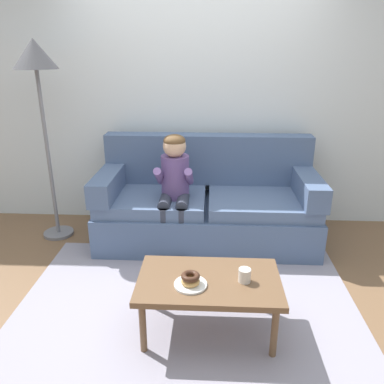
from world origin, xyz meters
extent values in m
plane|color=brown|center=(0.00, 0.00, 0.00)|extent=(10.00, 10.00, 0.00)
cube|color=silver|center=(0.00, 1.40, 1.40)|extent=(8.00, 0.10, 2.80)
cube|color=#9993A3|center=(0.00, -0.25, 0.01)|extent=(2.53, 1.80, 0.01)
cube|color=slate|center=(0.13, 0.80, 0.19)|extent=(2.09, 0.90, 0.38)
cube|color=slate|center=(-0.40, 0.75, 0.44)|extent=(1.00, 0.74, 0.12)
cube|color=slate|center=(0.65, 0.75, 0.44)|extent=(1.00, 0.74, 0.12)
cube|color=slate|center=(0.13, 1.15, 0.75)|extent=(2.09, 0.20, 0.51)
cube|color=slate|center=(-0.82, 0.80, 0.61)|extent=(0.20, 0.90, 0.22)
cube|color=slate|center=(1.07, 0.80, 0.61)|extent=(0.20, 0.90, 0.22)
cube|color=brown|center=(0.16, -0.52, 0.39)|extent=(0.93, 0.56, 0.04)
cylinder|color=brown|center=(-0.25, -0.74, 0.19)|extent=(0.04, 0.04, 0.37)
cylinder|color=brown|center=(0.57, -0.74, 0.19)|extent=(0.04, 0.04, 0.37)
cylinder|color=brown|center=(-0.25, -0.30, 0.19)|extent=(0.04, 0.04, 0.37)
cylinder|color=brown|center=(0.57, -0.30, 0.19)|extent=(0.04, 0.04, 0.37)
cylinder|color=#664C84|center=(-0.17, 0.72, 0.70)|extent=(0.26, 0.26, 0.40)
sphere|color=#DBAD89|center=(-0.17, 0.70, 1.00)|extent=(0.21, 0.21, 0.21)
ellipsoid|color=brown|center=(-0.17, 0.70, 1.04)|extent=(0.20, 0.20, 0.12)
cylinder|color=#333847|center=(-0.25, 0.57, 0.51)|extent=(0.11, 0.30, 0.11)
cylinder|color=#333847|center=(-0.25, 0.42, 0.28)|extent=(0.09, 0.09, 0.44)
cube|color=black|center=(-0.25, 0.37, 0.03)|extent=(0.10, 0.20, 0.06)
cylinder|color=#664C84|center=(-0.31, 0.62, 0.74)|extent=(0.07, 0.29, 0.23)
cylinder|color=#333847|center=(-0.09, 0.57, 0.51)|extent=(0.11, 0.30, 0.11)
cylinder|color=#333847|center=(-0.09, 0.42, 0.28)|extent=(0.09, 0.09, 0.44)
cube|color=black|center=(-0.09, 0.37, 0.03)|extent=(0.10, 0.20, 0.06)
cylinder|color=#664C84|center=(-0.04, 0.62, 0.74)|extent=(0.07, 0.29, 0.23)
cylinder|color=white|center=(0.04, -0.60, 0.42)|extent=(0.21, 0.21, 0.01)
torus|color=tan|center=(0.04, -0.60, 0.45)|extent=(0.15, 0.15, 0.04)
torus|color=#422619|center=(0.04, -0.60, 0.48)|extent=(0.17, 0.17, 0.04)
cylinder|color=silver|center=(0.39, -0.54, 0.46)|extent=(0.08, 0.08, 0.09)
cube|color=gold|center=(0.55, 0.00, 0.03)|extent=(0.16, 0.09, 0.05)
cylinder|color=gold|center=(0.47, 0.00, 0.03)|extent=(0.06, 0.06, 0.05)
cylinder|color=gold|center=(0.64, 0.00, 0.03)|extent=(0.06, 0.06, 0.05)
cylinder|color=slate|center=(-1.42, 0.85, 0.01)|extent=(0.30, 0.30, 0.03)
cylinder|color=slate|center=(-1.42, 0.85, 0.86)|extent=(0.04, 0.04, 1.67)
cone|color=#4C4C51|center=(-1.42, 0.85, 1.78)|extent=(0.39, 0.39, 0.26)
camera|label=1|loc=(0.16, -2.65, 1.82)|focal=35.70mm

